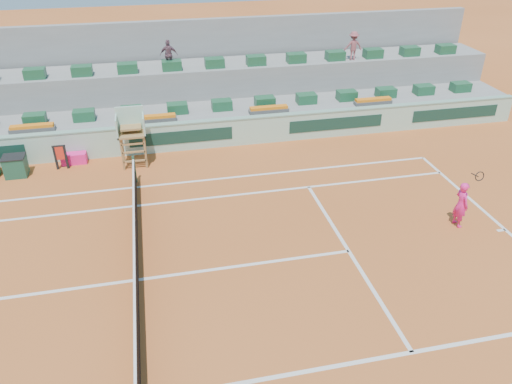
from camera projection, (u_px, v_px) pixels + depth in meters
ground at (138, 280)px, 14.27m from camera, size 90.00×90.00×0.00m
seating_tier_lower at (134, 121)px, 23.00m from camera, size 36.00×4.00×1.20m
seating_tier_upper at (132, 96)px, 24.00m from camera, size 36.00×2.40×2.60m
stadium_back_wall at (129, 68)px, 24.90m from camera, size 36.00×0.40×4.40m
player_bag at (74, 158)px, 20.54m from camera, size 1.01×0.45×0.45m
spectator_mid at (169, 55)px, 22.95m from camera, size 0.83×0.43×1.36m
spectator_right at (353, 46)px, 24.37m from camera, size 0.91×0.55×1.37m
court_lines at (138, 280)px, 14.27m from camera, size 23.89×11.09×0.01m
tennis_net at (136, 265)px, 14.00m from camera, size 0.10×11.97×1.10m
advertising_hoarding at (134, 140)px, 21.13m from camera, size 36.00×0.34×1.26m
umpire_chair at (131, 129)px, 19.82m from camera, size 1.10×0.90×2.40m
seat_row_lower at (131, 112)px, 21.83m from camera, size 32.90×0.60×0.44m
seat_row_upper at (128, 68)px, 22.73m from camera, size 32.90×0.60×0.44m
flower_planters at (95, 123)px, 20.92m from camera, size 26.80×0.36×0.28m
drink_cooler_a at (15, 166)px, 19.51m from camera, size 0.85×0.74×0.84m
towel_rack at (60, 155)px, 19.93m from camera, size 0.52×0.09×1.03m
tennis_player at (461, 204)px, 16.30m from camera, size 0.42×0.86×2.28m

